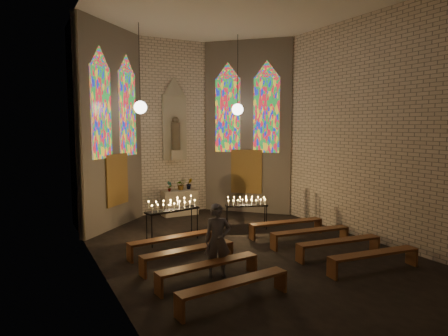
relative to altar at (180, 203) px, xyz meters
The scene contains 18 objects.
floor 5.47m from the altar, 90.00° to the right, with size 12.00×12.00×0.00m, color black.
room 3.83m from the altar, 90.00° to the right, with size 8.22×12.43×7.00m.
altar is the anchor object (origin of this frame).
flower_vase_left 0.85m from the altar, 168.64° to the right, with size 0.22×0.15×0.41m, color #4C723F.
flower_vase_center 0.73m from the altar, 36.53° to the left, with size 0.39×0.34×0.44m, color #4C723F.
flower_vase_right 0.87m from the altar, 11.77° to the left, with size 0.25×0.20×0.45m, color #4C723F.
aisle_flower_pot 3.25m from the altar, 90.96° to the right, with size 0.24×0.24×0.43m, color #4C723F.
votive_stand_left 3.79m from the altar, 114.37° to the right, with size 1.78×0.74×1.27m.
votive_stand_right 3.43m from the altar, 68.52° to the right, with size 1.48×0.83×1.07m.
pew_left_0 4.90m from the altar, 113.66° to the right, with size 2.55×0.62×0.49m.
pew_right_0 4.90m from the altar, 66.34° to the right, with size 2.55×0.62×0.49m.
pew_left_1 6.02m from the altar, 109.07° to the right, with size 2.55×0.62×0.49m.
pew_right_1 6.02m from the altar, 70.93° to the right, with size 2.55×0.62×0.49m.
pew_left_2 7.17m from the altar, 105.94° to the right, with size 2.55×0.62×0.49m.
pew_right_2 7.17m from the altar, 74.06° to the right, with size 2.55×0.62×0.49m.
pew_left_3 8.33m from the altar, 103.67° to the right, with size 2.55×0.62×0.49m.
pew_right_3 8.33m from the altar, 76.33° to the right, with size 2.55×0.62×0.49m.
visitor 6.77m from the altar, 103.49° to the right, with size 0.64×0.42×1.75m, color #53535E.
Camera 1 is at (-5.71, -9.38, 3.59)m, focal length 32.00 mm.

